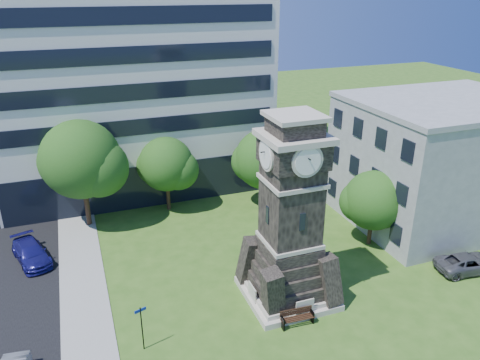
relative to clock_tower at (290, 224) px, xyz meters
name	(u,v)px	position (x,y,z in m)	size (l,w,h in m)	color
ground	(256,325)	(-3.00, -2.00, -5.28)	(160.00, 160.00, 0.00)	#315919
sidewalk	(86,310)	(-12.50, 3.00, -5.25)	(3.00, 70.00, 0.06)	gray
clock_tower	(290,224)	(0.00, 0.00, 0.00)	(5.40, 5.40, 12.22)	beige
office_tall	(123,38)	(-6.20, 23.84, 8.94)	(26.20, 15.11, 28.60)	silver
office_low	(441,160)	(16.97, 6.00, -0.07)	(15.20, 12.20, 10.40)	#A1A5A7
car_street_north	(31,253)	(-15.83, 10.24, -4.58)	(1.95, 4.80, 1.39)	navy
car_east_lot	(468,263)	(13.27, -1.85, -4.64)	(2.14, 4.64, 1.29)	#4F5055
park_bench	(297,317)	(-0.67, -2.77, -4.72)	(2.06, 0.55, 1.06)	black
street_sign	(142,324)	(-9.61, -1.64, -3.52)	(0.68, 0.07, 2.81)	black
tree_nw	(82,162)	(-11.40, 14.73, 0.38)	(7.05, 6.41, 9.10)	#332114
tree_nc	(167,166)	(-4.43, 15.34, -1.11)	(5.27, 4.79, 6.74)	#332114
tree_ne	(265,161)	(3.90, 12.89, -0.88)	(5.89, 5.36, 7.26)	#332114
tree_east	(374,202)	(9.04, 3.86, -1.70)	(5.02, 4.56, 6.01)	#332114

